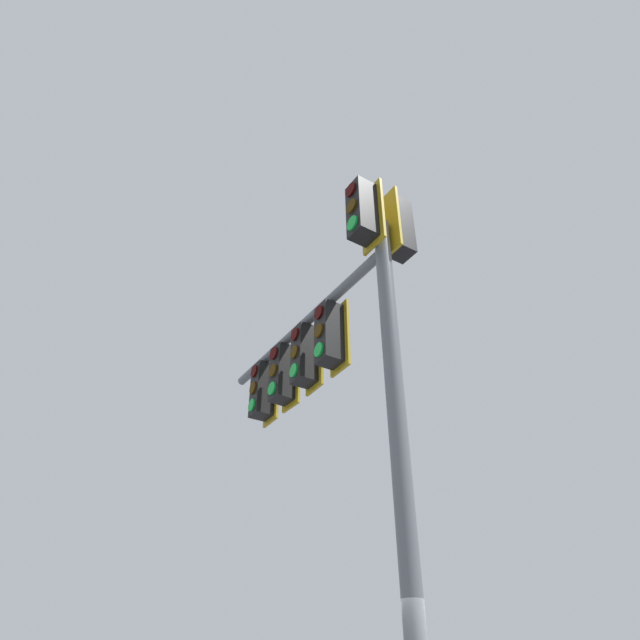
# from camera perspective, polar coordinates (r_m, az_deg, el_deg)

# --- Properties ---
(signal_mast_assembly) EXTENTS (1.29, 4.22, 7.53)m
(signal_mast_assembly) POSITION_cam_1_polar(r_m,az_deg,el_deg) (7.37, 1.65, -3.65)
(signal_mast_assembly) COLOR slate
(signal_mast_assembly) RESTS_ON ground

